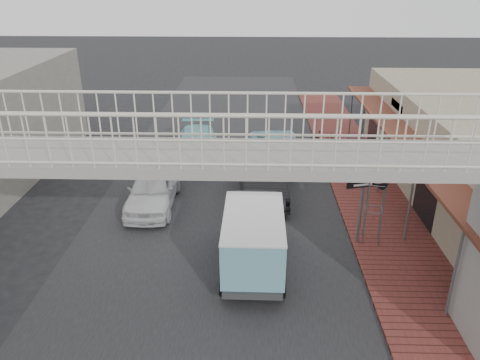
# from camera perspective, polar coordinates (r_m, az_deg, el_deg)

# --- Properties ---
(ground) EXTENTS (120.00, 120.00, 0.00)m
(ground) POSITION_cam_1_polar(r_m,az_deg,el_deg) (16.29, -3.73, -9.02)
(ground) COLOR black
(ground) RESTS_ON ground
(road_strip) EXTENTS (10.00, 60.00, 0.01)m
(road_strip) POSITION_cam_1_polar(r_m,az_deg,el_deg) (16.29, -3.73, -9.00)
(road_strip) COLOR black
(road_strip) RESTS_ON ground
(sidewalk) EXTENTS (3.00, 40.00, 0.10)m
(sidewalk) POSITION_cam_1_polar(r_m,az_deg,el_deg) (19.46, 16.58, -4.04)
(sidewalk) COLOR brown
(sidewalk) RESTS_ON ground
(footbridge) EXTENTS (16.40, 2.40, 6.34)m
(footbridge) POSITION_cam_1_polar(r_m,az_deg,el_deg) (11.25, -5.99, -6.49)
(footbridge) COLOR gray
(footbridge) RESTS_ON ground
(white_hatchback) EXTENTS (1.89, 4.57, 1.55)m
(white_hatchback) POSITION_cam_1_polar(r_m,az_deg,el_deg) (19.48, -10.57, -0.99)
(white_hatchback) COLOR silver
(white_hatchback) RESTS_ON ground
(dark_sedan) EXTENTS (2.28, 5.18, 1.65)m
(dark_sedan) POSITION_cam_1_polar(r_m,az_deg,el_deg) (20.11, 2.56, 0.40)
(dark_sedan) COLOR black
(dark_sedan) RESTS_ON ground
(angkot_curb) EXTENTS (3.06, 5.59, 1.48)m
(angkot_curb) POSITION_cam_1_polar(r_m,az_deg,el_deg) (24.11, 4.45, 4.21)
(angkot_curb) COLOR #72BBC6
(angkot_curb) RESTS_ON ground
(angkot_far) EXTENTS (2.39, 5.26, 1.49)m
(angkot_far) POSITION_cam_1_polar(r_m,az_deg,el_deg) (24.17, -5.41, 4.24)
(angkot_far) COLOR #79CAD1
(angkot_far) RESTS_ON ground
(angkot_van) EXTENTS (1.98, 4.24, 2.07)m
(angkot_van) POSITION_cam_1_polar(r_m,az_deg,el_deg) (14.86, 1.66, -6.54)
(angkot_van) COLOR black
(angkot_van) RESTS_ON ground
(motorcycle_near) EXTENTS (2.06, 1.29, 1.02)m
(motorcycle_near) POSITION_cam_1_polar(r_m,az_deg,el_deg) (22.19, 11.57, 1.63)
(motorcycle_near) COLOR black
(motorcycle_near) RESTS_ON sidewalk
(motorcycle_far) EXTENTS (1.67, 0.95, 0.97)m
(motorcycle_far) POSITION_cam_1_polar(r_m,az_deg,el_deg) (25.78, 10.23, 4.84)
(motorcycle_far) COLOR black
(motorcycle_far) RESTS_ON sidewalk
(street_clock) EXTENTS (0.76, 0.67, 2.99)m
(street_clock) POSITION_cam_1_polar(r_m,az_deg,el_deg) (16.39, 16.51, 0.40)
(street_clock) COLOR #59595B
(street_clock) RESTS_ON sidewalk
(arrow_sign) EXTENTS (1.91, 1.26, 3.16)m
(arrow_sign) POSITION_cam_1_polar(r_m,az_deg,el_deg) (16.53, 17.40, 0.76)
(arrow_sign) COLOR #59595B
(arrow_sign) RESTS_ON sidewalk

